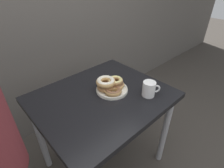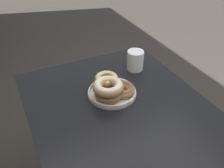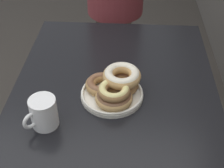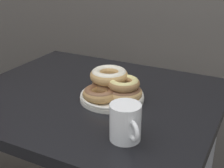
{
  "view_description": "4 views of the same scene",
  "coord_description": "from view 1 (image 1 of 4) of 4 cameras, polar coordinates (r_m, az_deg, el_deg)",
  "views": [
    {
      "loc": [
        -0.63,
        -0.47,
        1.52
      ],
      "look_at": [
        0.09,
        0.3,
        0.84
      ],
      "focal_mm": 28.0,
      "sensor_mm": 36.0,
      "label": 1
    },
    {
      "loc": [
        -0.76,
        0.71,
        1.51
      ],
      "look_at": [
        0.09,
        0.3,
        0.84
      ],
      "focal_mm": 40.0,
      "sensor_mm": 36.0,
      "label": 2
    },
    {
      "loc": [
        0.94,
        0.35,
        1.55
      ],
      "look_at": [
        0.09,
        0.3,
        0.84
      ],
      "focal_mm": 50.0,
      "sensor_mm": 36.0,
      "label": 3
    },
    {
      "loc": [
        0.55,
        -0.6,
        1.27
      ],
      "look_at": [
        0.09,
        0.3,
        0.84
      ],
      "focal_mm": 50.0,
      "sensor_mm": 36.0,
      "label": 4
    }
  ],
  "objects": [
    {
      "name": "dining_table",
      "position": [
        1.3,
        -3.08,
        -7.19
      ],
      "size": [
        0.92,
        0.78,
        0.78
      ],
      "color": "black",
      "rests_on": "ground_plane"
    },
    {
      "name": "wall_back",
      "position": [
        1.73,
        -23.3,
        23.38
      ],
      "size": [
        8.0,
        0.05,
        2.6
      ],
      "color": "#56514C",
      "rests_on": "ground_plane"
    },
    {
      "name": "donut_plate",
      "position": [
        1.26,
        -0.43,
        -0.51
      ],
      "size": [
        0.24,
        0.25,
        0.1
      ],
      "color": "silver",
      "rests_on": "dining_table"
    },
    {
      "name": "coffee_mug",
      "position": [
        1.23,
        12.05,
        -1.53
      ],
      "size": [
        0.11,
        0.1,
        0.11
      ],
      "color": "white",
      "rests_on": "dining_table"
    }
  ]
}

